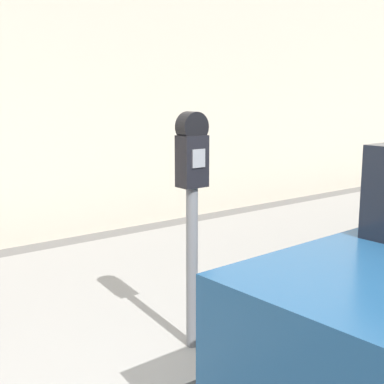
% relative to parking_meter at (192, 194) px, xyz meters
% --- Properties ---
extents(sidewalk, '(24.00, 2.80, 0.10)m').
position_rel_parking_meter_xyz_m(sidewalk, '(-0.26, 1.07, -0.99)').
color(sidewalk, '#9E9B96').
rests_on(sidewalk, ground_plane).
extents(parking_meter, '(0.17, 0.12, 1.42)m').
position_rel_parking_meter_xyz_m(parking_meter, '(0.00, 0.00, 0.00)').
color(parking_meter, slate).
rests_on(parking_meter, sidewalk).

